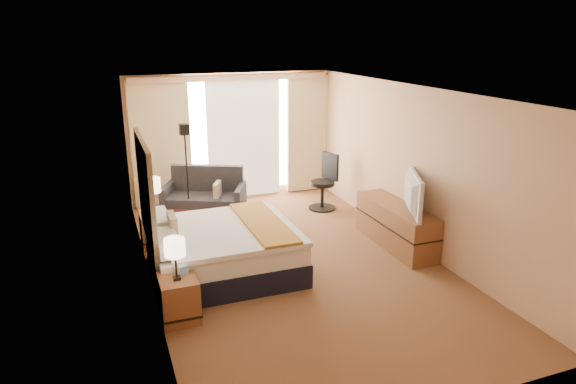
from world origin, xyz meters
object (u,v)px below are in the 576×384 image
object	(u,v)px
floor_lamp	(186,154)
desk_chair	(325,184)
loveseat	(205,201)
television	(408,193)
bed	(223,250)
nightstand_right	(155,228)
lamp_left	(175,248)
nightstand_left	(179,298)
lamp_right	(152,186)
media_dresser	(395,225)

from	to	relation	value
floor_lamp	desk_chair	xyz separation A→B (m)	(2.67, -0.18, -0.80)
loveseat	television	world-z (taller)	television
bed	desk_chair	distance (m)	3.34
nightstand_right	floor_lamp	xyz separation A→B (m)	(0.72, 0.85, 1.02)
lamp_left	nightstand_left	bearing A→B (deg)	69.81
lamp_left	lamp_right	distance (m)	2.55
media_dresser	lamp_left	bearing A→B (deg)	-163.71
lamp_right	television	size ratio (longest dim) A/B	0.54
media_dresser	lamp_right	size ratio (longest dim) A/B	3.08
desk_chair	lamp_right	xyz separation A→B (m)	(-3.38, -0.66, 0.51)
lamp_left	television	world-z (taller)	television
desk_chair	bed	bearing A→B (deg)	-158.92
media_dresser	lamp_right	world-z (taller)	lamp_right
nightstand_right	bed	distance (m)	1.66
loveseat	lamp_left	size ratio (longest dim) A/B	3.22
lamp_left	desk_chair	bearing A→B (deg)	43.29
media_dresser	nightstand_right	bearing A→B (deg)	158.60
nightstand_left	floor_lamp	world-z (taller)	floor_lamp
desk_chair	media_dresser	bearing A→B (deg)	-99.88
media_dresser	lamp_left	size ratio (longest dim) A/B	3.42
nightstand_right	bed	xyz separation A→B (m)	(0.81, -1.44, 0.09)
media_dresser	desk_chair	size ratio (longest dim) A/B	1.61
nightstand_left	lamp_right	xyz separation A→B (m)	(0.01, 2.51, 0.73)
nightstand_right	lamp_right	bearing A→B (deg)	46.36
loveseat	desk_chair	size ratio (longest dim) A/B	1.52
nightstand_right	bed	size ratio (longest dim) A/B	0.27
loveseat	lamp_right	world-z (taller)	lamp_right
floor_lamp	nightstand_right	bearing A→B (deg)	-130.27
media_dresser	lamp_left	distance (m)	3.92
lamp_right	nightstand_right	bearing A→B (deg)	-133.64
floor_lamp	nightstand_left	bearing A→B (deg)	-102.13
media_dresser	nightstand_left	bearing A→B (deg)	-164.16
nightstand_right	television	xyz separation A→B (m)	(3.65, -1.80, 0.74)
nightstand_right	lamp_left	world-z (taller)	lamp_left
nightstand_right	lamp_right	world-z (taller)	lamp_right
loveseat	lamp_left	distance (m)	3.79
nightstand_left	lamp_left	bearing A→B (deg)	-110.19
media_dresser	loveseat	size ratio (longest dim) A/B	1.06
bed	lamp_left	xyz separation A→B (m)	(-0.82, -1.09, 0.60)
desk_chair	lamp_left	distance (m)	4.69
media_dresser	lamp_left	world-z (taller)	lamp_left
nightstand_left	desk_chair	distance (m)	4.64
bed	desk_chair	size ratio (longest dim) A/B	1.83
bed	lamp_right	world-z (taller)	lamp_right
loveseat	lamp_right	bearing A→B (deg)	-110.82
desk_chair	television	bearing A→B (deg)	-102.21
nightstand_left	floor_lamp	bearing A→B (deg)	77.87
loveseat	lamp_right	xyz separation A→B (m)	(-1.06, -1.03, 0.69)
nightstand_right	lamp_left	distance (m)	2.63
desk_chair	lamp_right	world-z (taller)	lamp_right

